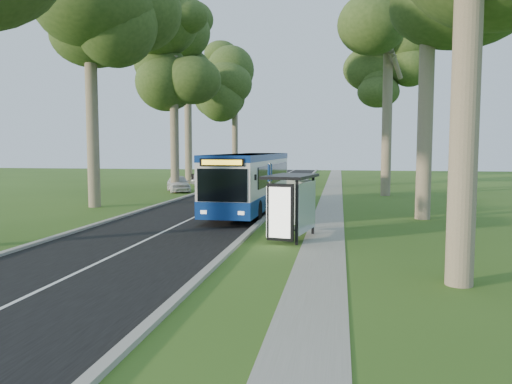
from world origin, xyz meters
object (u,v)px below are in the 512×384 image
bus (250,182)px  bus_stop_sign (270,190)px  car_white (178,183)px  car_silver (209,177)px  bus_shelter (293,195)px  litter_bin (278,208)px

bus → bus_stop_sign: (1.95, -6.34, 0.13)m
bus_stop_sign → car_white: 20.13m
car_white → car_silver: car_silver is taller
bus → car_white: 13.71m
car_white → car_silver: bearing=61.1°
bus_shelter → car_white: bus_shelter is taller
bus_stop_sign → litter_bin: (-0.15, 4.17, -1.23)m
litter_bin → bus_shelter: bearing=-77.8°
bus → bus_shelter: 8.65m
bus_shelter → litter_bin: bearing=113.1°
car_silver → litter_bin: bearing=-59.6°
bus_stop_sign → litter_bin: 4.34m
bus → car_white: bus is taller
bus_stop_sign → car_silver: 26.55m
litter_bin → car_silver: bearing=113.6°
bus_stop_sign → litter_bin: size_ratio=2.81×
bus → car_white: bearing=126.3°
bus → litter_bin: 3.03m
bus → car_silver: 19.93m
bus_stop_sign → car_white: size_ratio=0.72×
litter_bin → car_silver: (-9.07, 20.72, 0.26)m
bus → bus_shelter: (3.07, -8.09, 0.09)m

